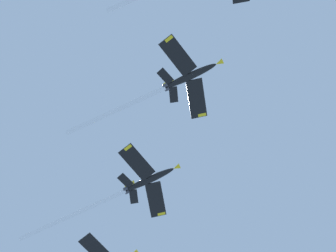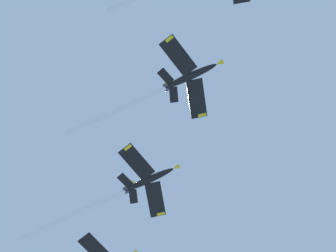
% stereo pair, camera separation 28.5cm
% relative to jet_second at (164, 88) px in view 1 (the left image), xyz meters
% --- Properties ---
extents(jet_second, '(19.97, 36.27, 7.51)m').
position_rel_jet_second_xyz_m(jet_second, '(0.00, 0.00, 0.00)').
color(jet_second, black).
extents(jet_third, '(19.97, 39.42, 7.99)m').
position_rel_jet_second_xyz_m(jet_third, '(-20.98, -14.85, -2.95)').
color(jet_third, black).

